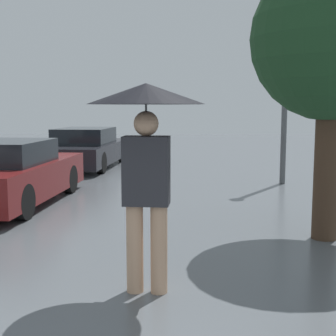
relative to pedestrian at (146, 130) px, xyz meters
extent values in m
cylinder|color=tan|center=(-0.11, 0.00, -1.11)|extent=(0.16, 0.16, 0.85)
cylinder|color=tan|center=(0.11, 0.00, -1.11)|extent=(0.16, 0.16, 0.85)
cube|color=#2D2D33|center=(0.00, 0.00, -0.37)|extent=(0.42, 0.25, 0.64)
sphere|color=tan|center=(0.00, 0.00, 0.06)|extent=(0.23, 0.23, 0.23)
cylinder|color=#515456|center=(0.00, 0.00, -0.10)|extent=(0.02, 0.02, 0.67)
cone|color=black|center=(0.00, 0.00, 0.33)|extent=(1.08, 1.08, 0.19)
cube|color=maroon|center=(-3.12, 3.84, -1.08)|extent=(1.77, 3.81, 0.60)
cube|color=black|center=(-3.12, 3.64, -0.57)|extent=(1.50, 1.71, 0.40)
cylinder|color=black|center=(-2.32, 5.02, -1.25)|extent=(0.18, 0.57, 0.57)
cylinder|color=black|center=(-2.32, 2.65, -1.25)|extent=(0.18, 0.57, 0.57)
cube|color=black|center=(-3.11, 9.27, -1.11)|extent=(1.69, 4.50, 0.55)
cube|color=black|center=(-3.11, 9.05, -0.61)|extent=(1.43, 2.03, 0.45)
cylinder|color=black|center=(-3.87, 10.67, -1.25)|extent=(0.18, 0.57, 0.57)
cylinder|color=black|center=(-2.35, 10.67, -1.25)|extent=(0.18, 0.57, 0.57)
cylinder|color=black|center=(-3.87, 7.88, -1.25)|extent=(0.18, 0.57, 0.57)
cylinder|color=black|center=(-2.35, 7.88, -1.25)|extent=(0.18, 0.57, 0.57)
cylinder|color=#473323|center=(2.10, 2.04, -0.52)|extent=(0.33, 0.33, 2.04)
sphere|color=#1E4223|center=(2.10, 2.04, 1.07)|extent=(2.09, 2.09, 2.09)
cylinder|color=#515456|center=(2.21, 6.64, 0.57)|extent=(0.13, 0.13, 4.22)
camera|label=1|loc=(0.61, -4.22, 0.20)|focal=50.00mm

